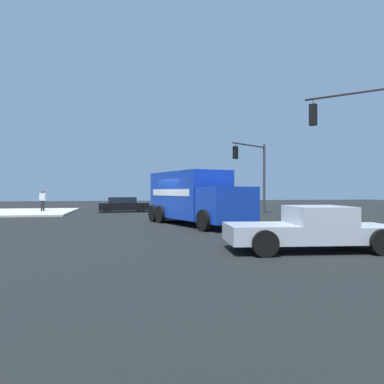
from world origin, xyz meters
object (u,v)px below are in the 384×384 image
(traffic_light_primary, at_px, (254,167))
(pickup_silver, at_px, (312,227))
(traffic_light_secondary, at_px, (378,134))
(pedestrian_near_corner, at_px, (43,199))
(sedan_black, at_px, (123,205))
(delivery_truck, at_px, (195,197))

(traffic_light_primary, distance_m, pickup_silver, 18.30)
(traffic_light_secondary, xyz_separation_m, pedestrian_near_corner, (-19.86, -16.90, -3.01))
(pickup_silver, height_order, sedan_black, pickup_silver)
(pickup_silver, bearing_deg, sedan_black, -165.96)
(sedan_black, height_order, pedestrian_near_corner, pedestrian_near_corner)
(traffic_light_secondary, height_order, pickup_silver, traffic_light_secondary)
(traffic_light_primary, xyz_separation_m, pickup_silver, (17.40, -4.78, -3.06))
(delivery_truck, relative_size, pickup_silver, 1.47)
(delivery_truck, xyz_separation_m, pickup_silver, (9.18, 1.83, -0.78))
(pickup_silver, distance_m, pedestrian_near_corner, 25.80)
(traffic_light_secondary, bearing_deg, delivery_truck, -135.21)
(traffic_light_primary, relative_size, pickup_silver, 1.06)
(delivery_truck, distance_m, sedan_black, 13.63)
(sedan_black, bearing_deg, traffic_light_primary, 64.82)
(delivery_truck, height_order, sedan_black, delivery_truck)
(pedestrian_near_corner, bearing_deg, traffic_light_primary, 72.99)
(delivery_truck, relative_size, traffic_light_primary, 1.38)
(delivery_truck, xyz_separation_m, sedan_black, (-13.07, -3.74, -0.88))
(sedan_black, bearing_deg, traffic_light_secondary, 27.40)
(delivery_truck, xyz_separation_m, traffic_light_primary, (-8.21, 6.61, 2.27))
(traffic_light_primary, distance_m, pedestrian_near_corner, 18.12)
(traffic_light_secondary, distance_m, sedan_black, 22.23)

